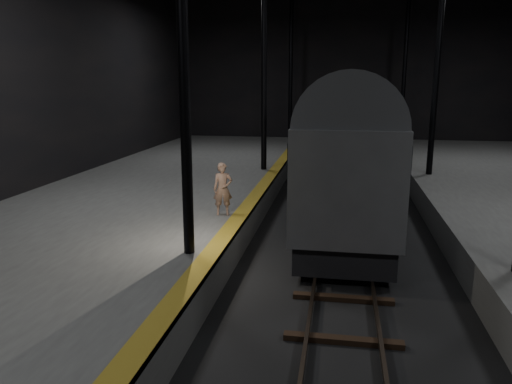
# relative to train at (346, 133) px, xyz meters

# --- Properties ---
(ground) EXTENTS (44.00, 44.00, 0.00)m
(ground) POSITION_rel_train_xyz_m (0.00, -6.45, -2.96)
(ground) COLOR black
(ground) RESTS_ON ground
(platform_left) EXTENTS (9.00, 43.80, 1.00)m
(platform_left) POSITION_rel_train_xyz_m (-7.50, -6.45, -2.46)
(platform_left) COLOR #4C4D4A
(platform_left) RESTS_ON ground
(tactile_strip) EXTENTS (0.50, 43.80, 0.01)m
(tactile_strip) POSITION_rel_train_xyz_m (-3.25, -6.45, -1.95)
(tactile_strip) COLOR olive
(tactile_strip) RESTS_ON platform_left
(track) EXTENTS (2.40, 43.00, 0.24)m
(track) POSITION_rel_train_xyz_m (0.00, -6.45, -2.89)
(track) COLOR #3F3328
(track) RESTS_ON ground
(train) EXTENTS (2.97, 19.83, 5.30)m
(train) POSITION_rel_train_xyz_m (0.00, 0.00, 0.00)
(train) COLOR #94969B
(train) RESTS_ON ground
(woman) EXTENTS (0.69, 0.55, 1.67)m
(woman) POSITION_rel_train_xyz_m (-3.80, -6.83, -1.12)
(woman) COLOR #96715C
(woman) RESTS_ON platform_left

